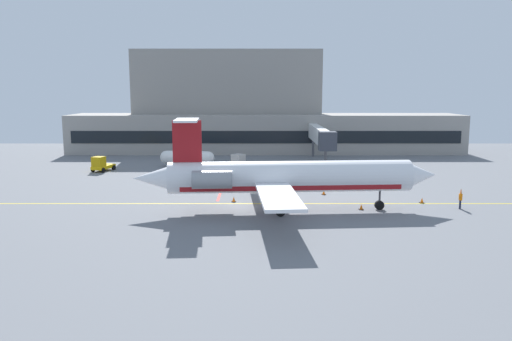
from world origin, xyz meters
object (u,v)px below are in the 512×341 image
object	(u,v)px
fuel_tank	(189,158)
pushback_tractor	(237,162)
marshaller	(462,199)
baggage_tug	(103,164)
regional_jet	(286,177)

from	to	relation	value
fuel_tank	pushback_tractor	bearing A→B (deg)	-12.88
pushback_tractor	marshaller	bearing A→B (deg)	-48.01
baggage_tug	pushback_tractor	size ratio (longest dim) A/B	0.96
regional_jet	pushback_tractor	world-z (taller)	regional_jet
regional_jet	fuel_tank	size ratio (longest dim) A/B	3.48
baggage_tug	marshaller	size ratio (longest dim) A/B	2.11
baggage_tug	pushback_tractor	xyz separation A→B (m)	(19.06, 2.76, -0.05)
pushback_tractor	marshaller	distance (m)	34.51
regional_jet	baggage_tug	xyz separation A→B (m)	(-24.83, 23.88, -2.35)
baggage_tug	fuel_tank	xyz separation A→B (m)	(11.71, 4.44, 0.36)
pushback_tractor	baggage_tug	bearing A→B (deg)	-171.77
regional_jet	baggage_tug	world-z (taller)	regional_jet
pushback_tractor	marshaller	size ratio (longest dim) A/B	2.21
regional_jet	baggage_tug	distance (m)	34.53
regional_jet	marshaller	bearing A→B (deg)	3.28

